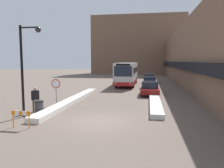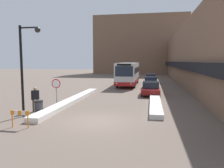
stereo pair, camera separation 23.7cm
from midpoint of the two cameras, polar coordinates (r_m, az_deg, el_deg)
The scene contains 14 objects.
ground_plane at distance 13.42m, azimuth -3.59°, elevation -9.66°, with size 160.00×160.00×0.00m, color #66564C.
building_row_right at distance 37.19m, azimuth 20.99°, elevation 6.83°, with size 5.50×60.00×8.86m.
building_backdrop_far at distance 64.25m, azimuth 7.51°, elevation 9.98°, with size 26.00×8.00×16.29m.
snow_bank_left at distance 19.73m, azimuth -9.85°, elevation -4.16°, with size 0.90×13.80×0.34m.
snow_bank_right at distance 18.34m, azimuth 11.62°, elevation -4.98°, with size 0.90×9.14×0.33m.
city_bus at distance 32.93m, azimuth 4.49°, elevation 2.83°, with size 2.62×10.83×3.35m.
parked_car_front at distance 23.82m, azimuth 10.36°, elevation -1.09°, with size 1.92×4.28×1.42m.
parked_car_middle at distance 29.72m, azimuth 10.34°, elevation 0.39°, with size 1.82×4.45×1.53m.
parked_car_back at distance 37.03m, azimuth 10.31°, elevation 1.43°, with size 1.81×4.46×1.48m.
stop_sign at distance 18.50m, azimuth -14.02°, elevation -0.57°, with size 0.76×0.08×2.16m.
street_lamp at distance 15.01m, azimuth -21.22°, elevation 5.79°, with size 1.46×0.36×5.86m.
pedestrian at distance 16.55m, azimuth -19.02°, elevation -3.18°, with size 0.49×0.50×1.79m.
trash_bin at distance 15.73m, azimuth -18.14°, elevation -5.81°, with size 0.59×0.59×0.95m.
construction_barricade at distance 12.94m, azimuth -22.44°, elevation -7.64°, with size 1.10×0.06×0.94m.
Camera 2 is at (3.21, -12.52, 3.62)m, focal length 35.00 mm.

